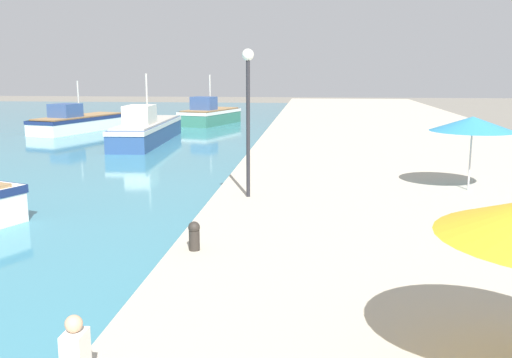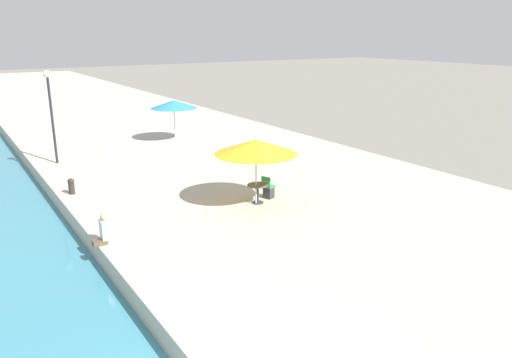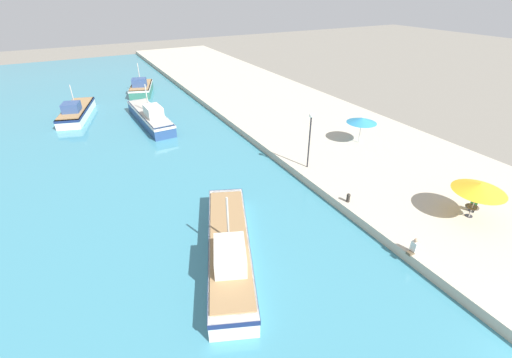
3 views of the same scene
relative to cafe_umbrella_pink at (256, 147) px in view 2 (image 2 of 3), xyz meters
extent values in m
cube|color=#BCB29E|center=(1.82, 28.90, -2.58)|extent=(16.00, 90.00, 0.67)
cylinder|color=#B7B7B7|center=(0.00, 0.00, -1.18)|extent=(0.06, 0.06, 2.12)
cone|color=yellow|center=(0.00, 0.00, 0.00)|extent=(3.10, 3.10, 0.54)
cylinder|color=#B7B7B7|center=(2.13, 12.38, -1.19)|extent=(0.06, 0.06, 2.11)
cone|color=teal|center=(2.13, 12.38, -0.04)|extent=(2.74, 2.74, 0.48)
cylinder|color=#333338|center=(0.13, 0.08, -2.22)|extent=(0.44, 0.44, 0.04)
cylinder|color=#333338|center=(0.13, 0.08, -1.89)|extent=(0.08, 0.08, 0.70)
cylinder|color=#4C4742|center=(0.13, 0.08, -1.52)|extent=(0.80, 0.80, 0.04)
cube|color=#2D2D33|center=(0.82, 0.36, -2.02)|extent=(0.44, 0.44, 0.45)
cube|color=#2D8E42|center=(0.82, 0.36, -1.76)|extent=(0.52, 0.52, 0.06)
cube|color=#2D8E42|center=(0.64, 0.28, -1.53)|extent=(0.21, 0.39, 0.40)
cube|color=brown|center=(-6.11, -0.60, -2.16)|extent=(0.41, 0.28, 0.16)
cube|color=silver|center=(-5.91, -0.60, -1.78)|extent=(0.26, 0.36, 0.61)
sphere|color=tan|center=(-5.91, -0.60, -1.36)|extent=(0.22, 0.22, 0.22)
cylinder|color=#2D2823|center=(-5.61, 5.07, -2.02)|extent=(0.24, 0.24, 0.45)
sphere|color=#2D2823|center=(-5.61, 5.07, -1.72)|extent=(0.26, 0.26, 0.26)
cylinder|color=#232328|center=(-5.05, 10.60, -0.14)|extent=(0.12, 0.12, 4.20)
sphere|color=white|center=(-5.05, 10.60, 2.14)|extent=(0.36, 0.36, 0.36)
camera|label=1|loc=(-3.03, -6.84, 1.69)|focal=40.00mm
camera|label=2|loc=(-9.67, -15.13, 4.07)|focal=35.00mm
camera|label=3|loc=(-20.46, -9.22, 10.80)|focal=24.00mm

